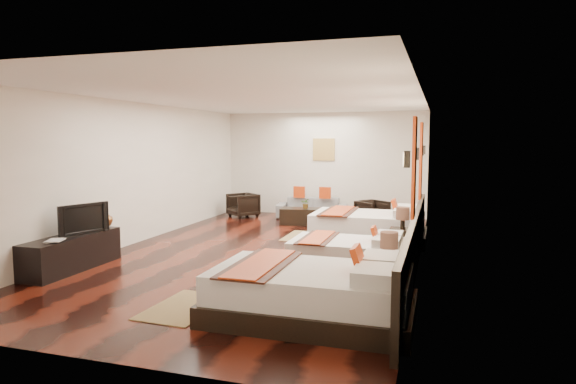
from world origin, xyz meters
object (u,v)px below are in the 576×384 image
(book, at_px, (47,241))
(table_plant, at_px, (306,203))
(figurine, at_px, (103,218))
(armchair_left, at_px, (243,205))
(bed_far, at_px, (369,226))
(tv_console, at_px, (72,253))
(sofa, at_px, (312,208))
(armchair_right, at_px, (372,212))
(tv, at_px, (81,219))
(coffee_table, at_px, (301,216))
(bed_near, at_px, (313,293))
(nightstand_a, at_px, (388,274))
(nightstand_b, at_px, (402,239))
(bed_mid, at_px, (349,254))

(book, height_order, table_plant, table_plant)
(figurine, bearing_deg, armchair_left, 84.09)
(bed_far, relative_size, tv_console, 1.28)
(sofa, height_order, armchair_right, armchair_right)
(tv, height_order, table_plant, tv)
(tv_console, bearing_deg, bed_far, 40.96)
(coffee_table, xyz_separation_m, table_plant, (0.12, -0.01, 0.32))
(bed_near, distance_m, nightstand_a, 1.30)
(nightstand_b, bearing_deg, table_plant, 132.81)
(bed_near, bearing_deg, nightstand_b, 77.79)
(book, bearing_deg, bed_mid, 23.88)
(bed_mid, height_order, sofa, bed_mid)
(bed_mid, bearing_deg, book, -156.12)
(nightstand_b, bearing_deg, coffee_table, 134.07)
(tv_console, height_order, table_plant, table_plant)
(tv_console, relative_size, armchair_right, 2.76)
(tv, bearing_deg, armchair_left, 14.36)
(nightstand_b, height_order, table_plant, nightstand_b)
(nightstand_b, bearing_deg, bed_far, 122.16)
(bed_mid, distance_m, figurine, 4.26)
(figurine, height_order, sofa, figurine)
(bed_far, bearing_deg, nightstand_b, -57.84)
(sofa, bearing_deg, bed_near, -83.13)
(tv_console, xyz_separation_m, armchair_left, (0.52, 5.84, 0.04))
(bed_near, height_order, coffee_table, bed_near)
(coffee_table, bearing_deg, bed_near, -73.14)
(book, relative_size, figurine, 0.89)
(bed_far, bearing_deg, tv, -140.11)
(figurine, bearing_deg, tv_console, -90.00)
(book, bearing_deg, tv, 85.82)
(armchair_right, bearing_deg, table_plant, 147.73)
(figurine, bearing_deg, book, -90.00)
(armchair_right, bearing_deg, book, -173.68)
(bed_near, distance_m, armchair_left, 7.75)
(figurine, bearing_deg, tv, -85.23)
(bed_mid, bearing_deg, sofa, 110.91)
(nightstand_a, bearing_deg, book, -173.21)
(armchair_left, relative_size, armchair_right, 1.07)
(tv, height_order, coffee_table, tv)
(tv_console, distance_m, figurine, 0.89)
(armchair_right, distance_m, coffee_table, 1.73)
(tv, bearing_deg, bed_near, -86.50)
(bed_mid, distance_m, armchair_right, 4.31)
(nightstand_a, distance_m, armchair_right, 5.65)
(nightstand_a, bearing_deg, coffee_table, 117.20)
(bed_mid, bearing_deg, table_plant, 114.57)
(bed_far, bearing_deg, sofa, 126.04)
(book, relative_size, armchair_right, 0.46)
(bed_mid, relative_size, coffee_table, 1.86)
(nightstand_b, distance_m, tv, 5.42)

